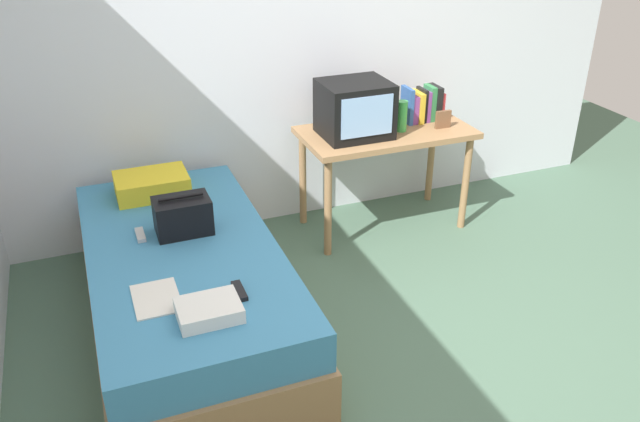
{
  "coord_description": "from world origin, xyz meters",
  "views": [
    {
      "loc": [
        -1.36,
        -2.13,
        2.28
      ],
      "look_at": [
        -0.17,
        0.92,
        0.56
      ],
      "focal_mm": 36.32,
      "sensor_mm": 36.0,
      "label": 1
    }
  ],
  "objects_px": {
    "handbag": "(183,216)",
    "tv": "(355,109)",
    "bed": "(187,289)",
    "remote_silver": "(140,235)",
    "water_bottle": "(402,116)",
    "folded_towel": "(209,310)",
    "desk": "(386,143)",
    "picture_frame": "(443,119)",
    "magazine": "(156,298)",
    "book_row": "(423,105)",
    "pillow": "(152,185)",
    "remote_dark": "(239,291)"
  },
  "relations": [
    {
      "from": "handbag",
      "to": "remote_silver",
      "type": "bearing_deg",
      "value": 172.01
    },
    {
      "from": "pillow",
      "to": "remote_dark",
      "type": "relative_size",
      "value": 2.77
    },
    {
      "from": "handbag",
      "to": "book_row",
      "type": "bearing_deg",
      "value": 18.73
    },
    {
      "from": "remote_dark",
      "to": "remote_silver",
      "type": "bearing_deg",
      "value": 117.13
    },
    {
      "from": "tv",
      "to": "picture_frame",
      "type": "height_order",
      "value": "tv"
    },
    {
      "from": "book_row",
      "to": "pillow",
      "type": "bearing_deg",
      "value": -177.89
    },
    {
      "from": "book_row",
      "to": "folded_towel",
      "type": "xyz_separation_m",
      "value": [
        -1.85,
        -1.42,
        -0.29
      ]
    },
    {
      "from": "picture_frame",
      "to": "magazine",
      "type": "xyz_separation_m",
      "value": [
        -2.11,
        -1.01,
        -0.26
      ]
    },
    {
      "from": "tv",
      "to": "remote_dark",
      "type": "distance_m",
      "value": 1.68
    },
    {
      "from": "bed",
      "to": "desk",
      "type": "relative_size",
      "value": 1.72
    },
    {
      "from": "water_bottle",
      "to": "folded_towel",
      "type": "bearing_deg",
      "value": -141.5
    },
    {
      "from": "water_bottle",
      "to": "picture_frame",
      "type": "bearing_deg",
      "value": -10.34
    },
    {
      "from": "folded_towel",
      "to": "pillow",
      "type": "bearing_deg",
      "value": 92.07
    },
    {
      "from": "remote_silver",
      "to": "tv",
      "type": "bearing_deg",
      "value": 18.33
    },
    {
      "from": "water_bottle",
      "to": "picture_frame",
      "type": "relative_size",
      "value": 1.71
    },
    {
      "from": "book_row",
      "to": "pillow",
      "type": "distance_m",
      "value": 1.92
    },
    {
      "from": "desk",
      "to": "handbag",
      "type": "height_order",
      "value": "handbag"
    },
    {
      "from": "bed",
      "to": "picture_frame",
      "type": "relative_size",
      "value": 16.45
    },
    {
      "from": "desk",
      "to": "remote_dark",
      "type": "height_order",
      "value": "desk"
    },
    {
      "from": "desk",
      "to": "handbag",
      "type": "bearing_deg",
      "value": -160.31
    },
    {
      "from": "bed",
      "to": "remote_silver",
      "type": "xyz_separation_m",
      "value": [
        -0.19,
        0.19,
        0.28
      ]
    },
    {
      "from": "bed",
      "to": "folded_towel",
      "type": "bearing_deg",
      "value": -89.74
    },
    {
      "from": "book_row",
      "to": "tv",
      "type": "bearing_deg",
      "value": -170.86
    },
    {
      "from": "water_bottle",
      "to": "handbag",
      "type": "distance_m",
      "value": 1.66
    },
    {
      "from": "handbag",
      "to": "folded_towel",
      "type": "height_order",
      "value": "handbag"
    },
    {
      "from": "handbag",
      "to": "tv",
      "type": "bearing_deg",
      "value": 22.75
    },
    {
      "from": "desk",
      "to": "picture_frame",
      "type": "bearing_deg",
      "value": -15.9
    },
    {
      "from": "pillow",
      "to": "remote_silver",
      "type": "distance_m",
      "value": 0.53
    },
    {
      "from": "remote_dark",
      "to": "folded_towel",
      "type": "distance_m",
      "value": 0.22
    },
    {
      "from": "book_row",
      "to": "folded_towel",
      "type": "bearing_deg",
      "value": -142.52
    },
    {
      "from": "pillow",
      "to": "handbag",
      "type": "xyz_separation_m",
      "value": [
        0.09,
        -0.54,
        0.04
      ]
    },
    {
      "from": "magazine",
      "to": "remote_silver",
      "type": "distance_m",
      "value": 0.62
    },
    {
      "from": "desk",
      "to": "remote_silver",
      "type": "bearing_deg",
      "value": -163.8
    },
    {
      "from": "water_bottle",
      "to": "remote_silver",
      "type": "height_order",
      "value": "water_bottle"
    },
    {
      "from": "bed",
      "to": "tv",
      "type": "distance_m",
      "value": 1.6
    },
    {
      "from": "book_row",
      "to": "remote_dark",
      "type": "bearing_deg",
      "value": -142.44
    },
    {
      "from": "tv",
      "to": "water_bottle",
      "type": "bearing_deg",
      "value": -7.55
    },
    {
      "from": "remote_dark",
      "to": "book_row",
      "type": "bearing_deg",
      "value": 37.56
    },
    {
      "from": "bed",
      "to": "remote_silver",
      "type": "height_order",
      "value": "remote_silver"
    },
    {
      "from": "tv",
      "to": "picture_frame",
      "type": "xyz_separation_m",
      "value": [
        0.62,
        -0.1,
        -0.12
      ]
    },
    {
      "from": "remote_silver",
      "to": "bed",
      "type": "bearing_deg",
      "value": -45.3
    },
    {
      "from": "picture_frame",
      "to": "remote_silver",
      "type": "xyz_separation_m",
      "value": [
        -2.1,
        -0.39,
        -0.26
      ]
    },
    {
      "from": "pillow",
      "to": "handbag",
      "type": "height_order",
      "value": "handbag"
    },
    {
      "from": "picture_frame",
      "to": "handbag",
      "type": "distance_m",
      "value": 1.92
    },
    {
      "from": "handbag",
      "to": "magazine",
      "type": "bearing_deg",
      "value": -112.46
    },
    {
      "from": "pillow",
      "to": "handbag",
      "type": "relative_size",
      "value": 1.44
    },
    {
      "from": "magazine",
      "to": "remote_silver",
      "type": "relative_size",
      "value": 2.01
    },
    {
      "from": "water_bottle",
      "to": "picture_frame",
      "type": "height_order",
      "value": "water_bottle"
    },
    {
      "from": "desk",
      "to": "folded_towel",
      "type": "relative_size",
      "value": 4.14
    },
    {
      "from": "magazine",
      "to": "remote_silver",
      "type": "height_order",
      "value": "remote_silver"
    }
  ]
}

